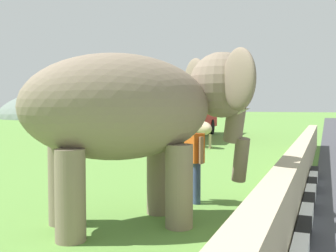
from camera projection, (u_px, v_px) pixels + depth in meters
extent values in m
cube|color=black|center=(304.00, 232.00, 5.77)|extent=(0.90, 0.20, 0.24)
cube|color=white|center=(307.00, 216.00, 6.60)|extent=(0.90, 0.20, 0.24)
cube|color=black|center=(309.00, 203.00, 7.44)|extent=(0.90, 0.20, 0.24)
cube|color=white|center=(311.00, 193.00, 8.27)|extent=(0.90, 0.20, 0.24)
cube|color=black|center=(312.00, 185.00, 9.11)|extent=(0.90, 0.20, 0.24)
cube|color=white|center=(313.00, 178.00, 9.94)|extent=(0.90, 0.20, 0.24)
cube|color=black|center=(314.00, 173.00, 10.78)|extent=(0.90, 0.20, 0.24)
cube|color=tan|center=(283.00, 202.00, 5.95)|extent=(28.00, 0.36, 1.00)
cylinder|color=#7C6C59|center=(159.00, 177.00, 7.16)|extent=(0.44, 0.44, 1.33)
cylinder|color=#7C6C59|center=(179.00, 186.00, 6.32)|extent=(0.44, 0.44, 1.33)
cylinder|color=#7C6C59|center=(62.00, 184.00, 6.51)|extent=(0.44, 0.44, 1.33)
cylinder|color=#7C6C59|center=(70.00, 195.00, 5.68)|extent=(0.44, 0.44, 1.33)
ellipsoid|color=#7C6C59|center=(119.00, 107.00, 6.35)|extent=(3.30, 3.34, 1.70)
sphere|color=#7C6C59|center=(222.00, 85.00, 7.04)|extent=(1.16, 1.16, 1.16)
ellipsoid|color=#D84C8C|center=(236.00, 77.00, 7.14)|extent=(0.71, 0.70, 0.44)
ellipsoid|color=#7C6C59|center=(195.00, 84.00, 7.70)|extent=(0.81, 0.80, 1.00)
ellipsoid|color=#7C6C59|center=(239.00, 79.00, 6.26)|extent=(0.81, 0.80, 1.00)
cylinder|color=#7C6C59|center=(236.00, 116.00, 7.17)|extent=(0.63, 0.62, 1.00)
cylinder|color=#7C6C59|center=(241.00, 160.00, 7.26)|extent=(0.47, 0.46, 0.83)
cone|color=beige|center=(225.00, 110.00, 7.41)|extent=(0.50, 0.49, 0.22)
cone|color=beige|center=(241.00, 111.00, 6.89)|extent=(0.50, 0.49, 0.22)
cylinder|color=navy|center=(192.00, 182.00, 8.02)|extent=(0.15, 0.15, 0.82)
cylinder|color=navy|center=(197.00, 183.00, 7.84)|extent=(0.15, 0.15, 0.82)
cube|color=#D85919|center=(194.00, 148.00, 7.89)|extent=(0.44, 0.46, 0.58)
cylinder|color=#9E7251|center=(188.00, 148.00, 8.13)|extent=(0.15, 0.16, 0.53)
cylinder|color=#9E7251|center=(201.00, 150.00, 7.66)|extent=(0.13, 0.13, 0.52)
sphere|color=#9E7251|center=(194.00, 126.00, 7.87)|extent=(0.23, 0.23, 0.23)
cube|color=#B21E1E|center=(183.00, 104.00, 23.86)|extent=(9.21, 3.16, 3.00)
cube|color=#3F5160|center=(183.00, 95.00, 23.83)|extent=(8.50, 3.14, 0.76)
cylinder|color=black|center=(178.00, 126.00, 27.04)|extent=(1.02, 0.37, 1.00)
cylinder|color=black|center=(211.00, 127.00, 26.35)|extent=(1.02, 0.37, 1.00)
cylinder|color=black|center=(148.00, 132.00, 21.52)|extent=(1.02, 0.37, 1.00)
cylinder|color=black|center=(189.00, 133.00, 20.83)|extent=(1.02, 0.37, 1.00)
cylinder|color=tan|center=(193.00, 140.00, 18.48)|extent=(0.12, 0.12, 0.65)
cylinder|color=tan|center=(200.00, 140.00, 18.64)|extent=(0.12, 0.12, 0.65)
cylinder|color=tan|center=(203.00, 142.00, 17.68)|extent=(0.12, 0.12, 0.65)
cylinder|color=tan|center=(210.00, 141.00, 17.83)|extent=(0.12, 0.12, 0.65)
ellipsoid|color=tan|center=(201.00, 128.00, 18.13)|extent=(1.45, 1.51, 0.66)
ellipsoid|color=tan|center=(191.00, 125.00, 18.96)|extent=(0.46, 0.47, 0.32)
ellipsoid|color=slate|center=(107.00, 116.00, 67.77)|extent=(38.53, 30.83, 10.85)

